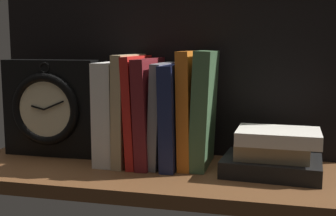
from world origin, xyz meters
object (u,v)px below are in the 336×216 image
at_px(book_red_requiem, 139,109).
at_px(book_green_romantic, 204,109).
at_px(framed_clock, 50,108).
at_px(book_navy_bierce, 175,115).
at_px(book_white_catcher, 115,111).
at_px(book_tan_shortstories, 129,108).
at_px(book_stack_side, 273,154).
at_px(book_maroon_dawkins, 151,111).
at_px(book_gray_chess, 162,113).
at_px(book_orange_pandolfini, 189,109).

bearing_deg(book_red_requiem, book_green_romantic, 0.00).
bearing_deg(framed_clock, book_navy_bierce, -0.36).
bearing_deg(book_green_romantic, book_navy_bierce, 180.00).
bearing_deg(book_white_catcher, book_green_romantic, 0.00).
xyz_separation_m(book_tan_shortstories, book_green_romantic, (0.16, 0.00, 0.00)).
xyz_separation_m(book_navy_bierce, book_green_romantic, (0.06, -0.00, 0.01)).
distance_m(book_red_requiem, book_stack_side, 0.28).
height_order(book_red_requiem, book_green_romantic, book_green_romantic).
distance_m(book_maroon_dawkins, book_green_romantic, 0.11).
height_order(book_gray_chess, book_stack_side, book_gray_chess).
xyz_separation_m(book_gray_chess, book_stack_side, (0.22, -0.03, -0.06)).
relative_size(book_red_requiem, book_maroon_dawkins, 1.02).
bearing_deg(book_maroon_dawkins, framed_clock, 179.56).
height_order(book_red_requiem, book_maroon_dawkins, book_red_requiem).
bearing_deg(framed_clock, book_red_requiem, -0.49).
height_order(framed_clock, book_stack_side, framed_clock).
xyz_separation_m(book_red_requiem, book_orange_pandolfini, (0.10, 0.00, 0.01)).
relative_size(book_maroon_dawkins, book_stack_side, 1.13).
xyz_separation_m(book_green_romantic, framed_clock, (-0.34, 0.00, -0.01)).
distance_m(book_tan_shortstories, book_red_requiem, 0.02).
relative_size(book_green_romantic, framed_clock, 1.10).
distance_m(book_gray_chess, framed_clock, 0.25).
bearing_deg(book_red_requiem, book_stack_side, -6.36).
bearing_deg(book_navy_bierce, book_gray_chess, -180.00).
bearing_deg(book_orange_pandolfini, book_white_catcher, 180.00).
distance_m(book_red_requiem, book_navy_bierce, 0.08).
relative_size(book_tan_shortstories, book_gray_chess, 1.08).
bearing_deg(framed_clock, book_maroon_dawkins, -0.44).
relative_size(book_tan_shortstories, book_green_romantic, 0.96).
bearing_deg(book_orange_pandolfini, book_green_romantic, 0.00).
height_order(book_tan_shortstories, book_red_requiem, book_tan_shortstories).
relative_size(book_tan_shortstories, book_maroon_dawkins, 1.04).
relative_size(book_maroon_dawkins, book_navy_bierce, 1.06).
height_order(book_gray_chess, framed_clock, framed_clock).
bearing_deg(book_orange_pandolfini, framed_clock, 179.67).
bearing_deg(framed_clock, book_gray_chess, -0.40).
distance_m(book_tan_shortstories, framed_clock, 0.18).
bearing_deg(book_navy_bierce, book_orange_pandolfini, -0.00).
relative_size(book_red_requiem, book_orange_pandolfini, 0.96).
height_order(book_tan_shortstories, book_navy_bierce, book_tan_shortstories).
distance_m(framed_clock, book_stack_side, 0.48).
xyz_separation_m(book_red_requiem, book_stack_side, (0.27, -0.03, -0.07)).
distance_m(book_red_requiem, framed_clock, 0.20).
height_order(book_green_romantic, book_stack_side, book_green_romantic).
distance_m(book_red_requiem, book_orange_pandolfini, 0.10).
bearing_deg(book_gray_chess, book_orange_pandolfini, 0.00).
relative_size(book_tan_shortstories, book_red_requiem, 1.01).
distance_m(book_red_requiem, book_gray_chess, 0.05).
relative_size(book_navy_bierce, book_stack_side, 1.07).
xyz_separation_m(book_tan_shortstories, book_gray_chess, (0.07, 0.00, -0.01)).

